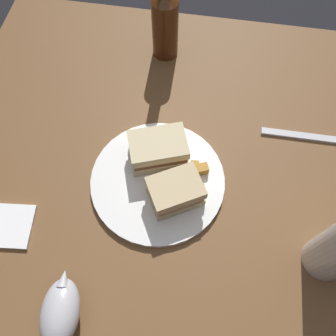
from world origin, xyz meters
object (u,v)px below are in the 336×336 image
(gravy_boat, at_px, (60,312))
(sandwich_half_right, at_px, (158,150))
(sandwich_half_left, at_px, (175,192))
(napkin, at_px, (5,226))
(plate, at_px, (158,181))
(cider_bottle, at_px, (165,21))
(fork, at_px, (301,136))

(gravy_boat, bearing_deg, sandwich_half_right, -108.30)
(sandwich_half_right, bearing_deg, gravy_boat, 71.70)
(sandwich_half_left, relative_size, napkin, 1.13)
(sandwich_half_left, distance_m, napkin, 0.35)
(plate, distance_m, cider_bottle, 0.38)
(cider_bottle, bearing_deg, gravy_boat, 83.44)
(sandwich_half_right, xyz_separation_m, gravy_boat, (0.11, 0.34, -0.00))
(sandwich_half_left, relative_size, cider_bottle, 0.48)
(plate, xyz_separation_m, gravy_boat, (0.12, 0.28, 0.04))
(sandwich_half_left, xyz_separation_m, napkin, (0.33, 0.11, -0.04))
(plate, bearing_deg, gravy_boat, 67.23)
(plate, xyz_separation_m, sandwich_half_right, (0.01, -0.05, 0.04))
(gravy_boat, relative_size, napkin, 1.19)
(napkin, height_order, fork, napkin)
(sandwich_half_left, bearing_deg, sandwich_half_right, -60.53)
(sandwich_half_right, xyz_separation_m, napkin, (0.28, 0.20, -0.04))
(sandwich_half_left, bearing_deg, fork, -142.86)
(sandwich_half_right, distance_m, cider_bottle, 0.32)
(sandwich_half_left, bearing_deg, napkin, 18.56)
(plate, xyz_separation_m, fork, (-0.30, -0.16, -0.00))
(sandwich_half_left, bearing_deg, cider_bottle, -77.86)
(gravy_boat, xyz_separation_m, fork, (-0.42, -0.44, -0.04))
(sandwich_half_right, xyz_separation_m, fork, (-0.31, -0.11, -0.04))
(sandwich_half_right, height_order, napkin, sandwich_half_right)
(napkin, bearing_deg, fork, -152.43)
(plate, xyz_separation_m, cider_bottle, (0.04, -0.37, 0.09))
(gravy_boat, relative_size, fork, 0.73)
(sandwich_half_right, bearing_deg, cider_bottle, -83.33)
(gravy_boat, bearing_deg, napkin, -39.43)
(plate, distance_m, gravy_boat, 0.31)
(plate, relative_size, cider_bottle, 1.09)
(sandwich_half_right, xyz_separation_m, cider_bottle, (0.04, -0.31, 0.05))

